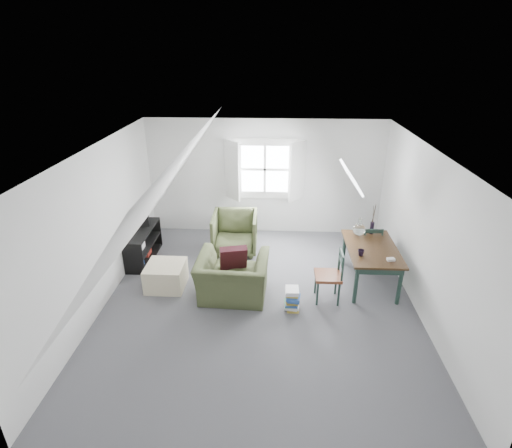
# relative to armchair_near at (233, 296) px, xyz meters

# --- Properties ---
(floor) EXTENTS (5.50, 5.50, 0.00)m
(floor) POSITION_rel_armchair_near_xyz_m (0.44, -0.13, 0.00)
(floor) COLOR #4E4E53
(floor) RESTS_ON ground
(ceiling) EXTENTS (5.50, 5.50, 0.00)m
(ceiling) POSITION_rel_armchair_near_xyz_m (0.44, -0.13, 2.50)
(ceiling) COLOR white
(ceiling) RESTS_ON wall_back
(wall_back) EXTENTS (5.00, 0.00, 5.00)m
(wall_back) POSITION_rel_armchair_near_xyz_m (0.44, 2.62, 1.25)
(wall_back) COLOR silver
(wall_back) RESTS_ON ground
(wall_front) EXTENTS (5.00, 0.00, 5.00)m
(wall_front) POSITION_rel_armchair_near_xyz_m (0.44, -2.88, 1.25)
(wall_front) COLOR silver
(wall_front) RESTS_ON ground
(wall_left) EXTENTS (0.00, 5.50, 5.50)m
(wall_left) POSITION_rel_armchair_near_xyz_m (-2.06, -0.13, 1.25)
(wall_left) COLOR silver
(wall_left) RESTS_ON ground
(wall_right) EXTENTS (0.00, 5.50, 5.50)m
(wall_right) POSITION_rel_armchair_near_xyz_m (2.94, -0.13, 1.25)
(wall_right) COLOR silver
(wall_right) RESTS_ON ground
(slope_left) EXTENTS (3.19, 5.50, 4.48)m
(slope_left) POSITION_rel_armchair_near_xyz_m (-1.11, -0.13, 1.78)
(slope_left) COLOR white
(slope_left) RESTS_ON wall_left
(slope_right) EXTENTS (3.19, 5.50, 4.48)m
(slope_right) POSITION_rel_armchair_near_xyz_m (1.99, -0.13, 1.78)
(slope_right) COLOR white
(slope_right) RESTS_ON wall_right
(dormer_window) EXTENTS (1.71, 0.35, 1.30)m
(dormer_window) POSITION_rel_armchair_near_xyz_m (0.44, 2.55, 1.45)
(dormer_window) COLOR white
(dormer_window) RESTS_ON wall_back
(skylight) EXTENTS (0.35, 0.75, 0.47)m
(skylight) POSITION_rel_armchair_near_xyz_m (1.99, 1.17, 1.75)
(skylight) COLOR white
(skylight) RESTS_ON slope_right
(armchair_near) EXTENTS (1.19, 1.05, 0.74)m
(armchair_near) POSITION_rel_armchair_near_xyz_m (0.00, 0.00, 0.00)
(armchair_near) COLOR #3D4627
(armchair_near) RESTS_ON floor
(armchair_far) EXTENTS (0.89, 0.91, 0.82)m
(armchair_far) POSITION_rel_armchair_near_xyz_m (-0.12, 1.63, 0.00)
(armchair_far) COLOR #3D4627
(armchair_far) RESTS_ON floor
(throw_pillow) EXTENTS (0.49, 0.35, 0.46)m
(throw_pillow) POSITION_rel_armchair_near_xyz_m (0.00, 0.15, 0.65)
(throw_pillow) COLOR #3C1018
(throw_pillow) RESTS_ON armchair_near
(ottoman) EXTENTS (0.64, 0.64, 0.43)m
(ottoman) POSITION_rel_armchair_near_xyz_m (-1.19, 0.26, 0.21)
(ottoman) COLOR beige
(ottoman) RESTS_ON floor
(dining_table) EXTENTS (0.84, 1.40, 0.70)m
(dining_table) POSITION_rel_armchair_near_xyz_m (2.34, 0.55, 0.61)
(dining_table) COLOR black
(dining_table) RESTS_ON floor
(demijohn) EXTENTS (0.23, 0.23, 0.32)m
(demijohn) POSITION_rel_armchair_near_xyz_m (2.19, 1.00, 0.83)
(demijohn) COLOR silver
(demijohn) RESTS_ON dining_table
(vase_twigs) EXTENTS (0.07, 0.08, 0.56)m
(vase_twigs) POSITION_rel_armchair_near_xyz_m (2.44, 1.10, 0.83)
(vase_twigs) COLOR black
(vase_twigs) RESTS_ON dining_table
(cup) EXTENTS (0.13, 0.13, 0.10)m
(cup) POSITION_rel_armchair_near_xyz_m (2.09, 0.25, 0.70)
(cup) COLOR black
(cup) RESTS_ON dining_table
(paper_box) EXTENTS (0.13, 0.10, 0.04)m
(paper_box) POSITION_rel_armchair_near_xyz_m (2.54, 0.10, 0.72)
(paper_box) COLOR white
(paper_box) RESTS_ON dining_table
(dining_chair_far) EXTENTS (0.39, 0.39, 0.82)m
(dining_chair_far) POSITION_rel_armchair_near_xyz_m (2.47, 1.17, 0.43)
(dining_chair_far) COLOR brown
(dining_chair_far) RESTS_ON floor
(dining_chair_near) EXTENTS (0.42, 0.42, 0.89)m
(dining_chair_near) POSITION_rel_armchair_near_xyz_m (1.58, -0.00, 0.47)
(dining_chair_near) COLOR brown
(dining_chair_near) RESTS_ON floor
(media_shelf) EXTENTS (0.41, 1.22, 0.63)m
(media_shelf) POSITION_rel_armchair_near_xyz_m (-1.89, 1.17, 0.28)
(media_shelf) COLOR black
(media_shelf) RESTS_ON floor
(electronics_box) EXTENTS (0.26, 0.31, 0.21)m
(electronics_box) POSITION_rel_armchair_near_xyz_m (-1.89, 1.46, 0.72)
(electronics_box) COLOR black
(electronics_box) RESTS_ON media_shelf
(magazine_stack) EXTENTS (0.27, 0.32, 0.36)m
(magazine_stack) POSITION_rel_armchair_near_xyz_m (0.97, -0.29, 0.18)
(magazine_stack) COLOR #B29933
(magazine_stack) RESTS_ON floor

